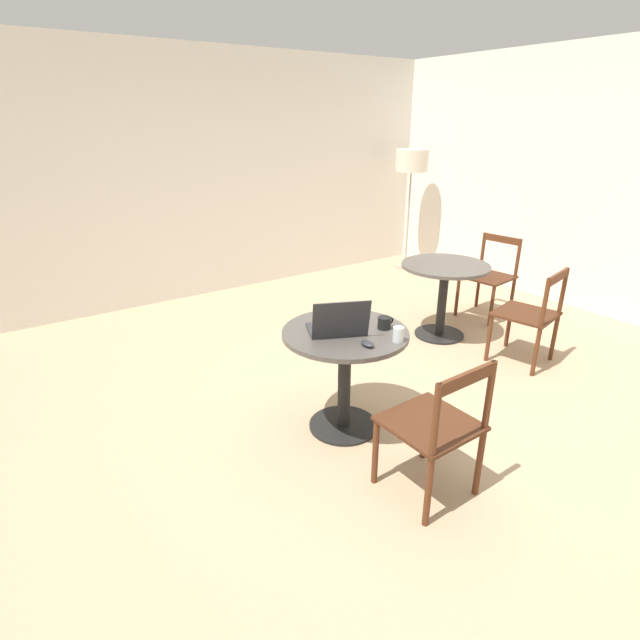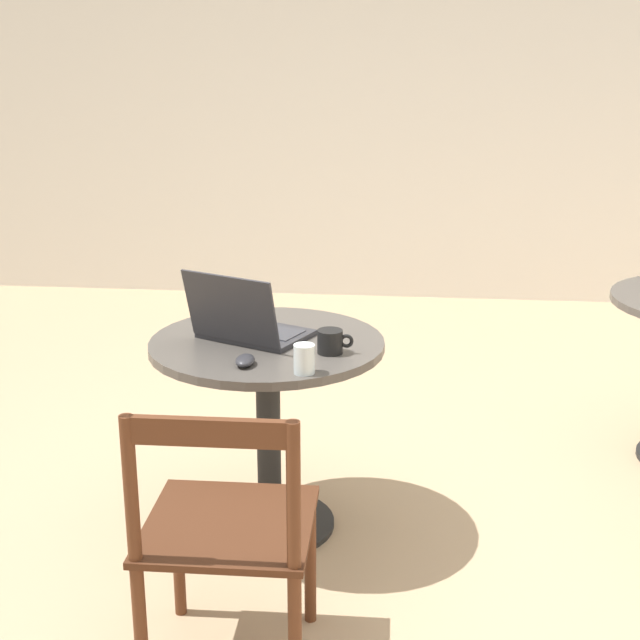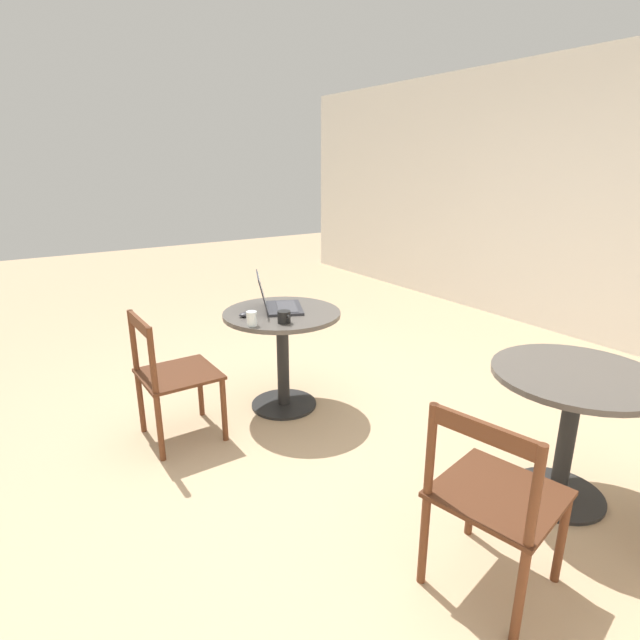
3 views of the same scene
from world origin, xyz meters
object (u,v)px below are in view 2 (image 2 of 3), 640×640
at_px(mouse, 245,360).
at_px(mug, 331,342).
at_px(chair_near_front, 226,533).
at_px(laptop, 248,325).
at_px(drinking_glass, 304,359).
at_px(cafe_table_near, 268,389).

height_order(mouse, mug, mug).
relative_size(chair_near_front, mouse, 8.36).
bearing_deg(mouse, chair_near_front, -85.59).
height_order(laptop, drinking_glass, laptop).
xyz_separation_m(chair_near_front, laptop, (-0.08, 0.79, 0.34)).
distance_m(cafe_table_near, laptop, 0.24).
xyz_separation_m(laptop, mouse, (0.03, -0.25, -0.04)).
distance_m(mouse, drinking_glass, 0.20).
height_order(cafe_table_near, chair_near_front, chair_near_front).
height_order(cafe_table_near, mug, mug).
relative_size(mug, drinking_glass, 1.29).
height_order(chair_near_front, laptop, laptop).
bearing_deg(drinking_glass, laptop, 127.02).
relative_size(chair_near_front, mug, 6.99).
bearing_deg(chair_near_front, drinking_glass, 72.52).
bearing_deg(mug, mouse, -150.75).
xyz_separation_m(chair_near_front, mouse, (-0.04, 0.54, 0.30)).
height_order(chair_near_front, drinking_glass, chair_near_front).
bearing_deg(laptop, mouse, -82.18).
bearing_deg(cafe_table_near, mouse, -96.44).
xyz_separation_m(chair_near_front, mug, (0.22, 0.69, 0.32)).
xyz_separation_m(cafe_table_near, laptop, (-0.06, -0.00, 0.23)).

